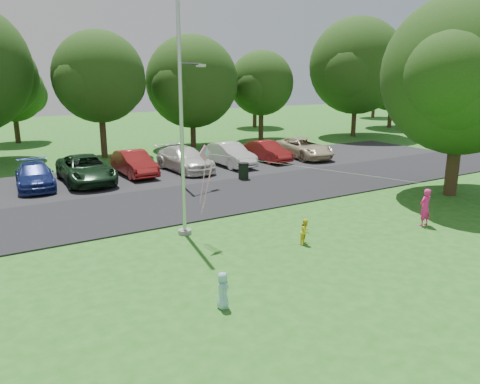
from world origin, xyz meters
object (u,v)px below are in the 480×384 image
trash_can (243,171)px  big_tree (463,78)px  flagpole (181,123)px  street_lamp (184,113)px  woman (425,207)px  child_yellow (306,231)px  kite (214,167)px  child_blue (223,290)px

trash_can → big_tree: size_ratio=0.10×
big_tree → flagpole: bearing=173.5°
flagpole → street_lamp: 7.56m
street_lamp → woman: 12.46m
woman → street_lamp: bearing=-64.0°
child_yellow → woman: bearing=-33.2°
street_lamp → kite: bearing=-125.7°
big_tree → child_yellow: big_tree is taller
big_tree → child_blue: size_ratio=9.76×
street_lamp → flagpole: bearing=-133.0°
child_blue → big_tree: bearing=-60.8°
trash_can → woman: (1.85, -10.65, 0.26)m
flagpole → child_blue: flagpole is taller
flagpole → kite: 2.03m
street_lamp → big_tree: 13.47m
flagpole → woman: (8.52, -3.99, -3.42)m
street_lamp → trash_can: 4.85m
flagpole → trash_can: flagpole is taller
child_yellow → kite: (-2.63, 1.85, 2.28)m
woman → child_blue: size_ratio=1.53×
big_tree → child_yellow: (-10.41, -1.64, -5.18)m
trash_can → woman: woman is taller
big_tree → woman: 7.47m
child_yellow → kite: bearing=120.3°
trash_can → big_tree: bearing=-49.8°
flagpole → big_tree: (13.61, -1.55, 1.48)m
street_lamp → kite: (-2.64, -8.17, -1.15)m
flagpole → kite: bearing=-66.9°
street_lamp → child_blue: 13.88m
child_blue → kite: size_ratio=0.11×
woman → child_blue: bearing=9.7°
street_lamp → trash_can: size_ratio=6.72×
child_yellow → big_tree: bearing=-15.6°
trash_can → woman: size_ratio=0.64×
kite → woman: bearing=-37.2°
woman → kite: 8.62m
flagpole → kite: size_ratio=1.17×
trash_can → big_tree: big_tree is taller
big_tree → woman: size_ratio=6.36×
flagpole → child_yellow: (3.20, -3.19, -3.70)m
street_lamp → trash_can: bearing=-20.8°
big_tree → woman: big_tree is taller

